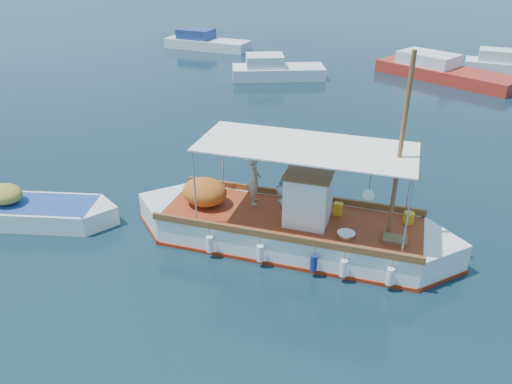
% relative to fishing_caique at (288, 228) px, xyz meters
% --- Properties ---
extents(ground, '(160.00, 160.00, 0.00)m').
position_rel_fishing_caique_xyz_m(ground, '(-0.38, 0.35, -0.57)').
color(ground, black).
rests_on(ground, ground).
extents(fishing_caique, '(10.63, 4.04, 6.56)m').
position_rel_fishing_caique_xyz_m(fishing_caique, '(0.00, 0.00, 0.00)').
color(fishing_caique, white).
rests_on(fishing_caique, ground).
extents(dinghy, '(5.85, 3.31, 1.53)m').
position_rel_fishing_caique_xyz_m(dinghy, '(-8.61, -2.68, -0.25)').
color(dinghy, white).
rests_on(dinghy, ground).
extents(bg_boat_nw, '(6.63, 5.18, 1.80)m').
position_rel_fishing_caique_xyz_m(bg_boat_nw, '(-8.87, 18.65, -0.08)').
color(bg_boat_nw, silver).
rests_on(bg_boat_nw, ground).
extents(bg_boat_n, '(9.83, 5.99, 1.80)m').
position_rel_fishing_caique_xyz_m(bg_boat_n, '(1.42, 23.46, -0.08)').
color(bg_boat_n, '#A9261C').
rests_on(bg_boat_n, ground).
extents(bg_boat_far_w, '(7.45, 2.66, 1.80)m').
position_rel_fishing_caique_xyz_m(bg_boat_far_w, '(-18.36, 24.93, -0.08)').
color(bg_boat_far_w, silver).
rests_on(bg_boat_far_w, ground).
extents(bg_boat_far_n, '(5.56, 2.34, 1.80)m').
position_rel_fishing_caique_xyz_m(bg_boat_far_n, '(5.10, 27.23, -0.08)').
color(bg_boat_far_n, silver).
rests_on(bg_boat_far_n, ground).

